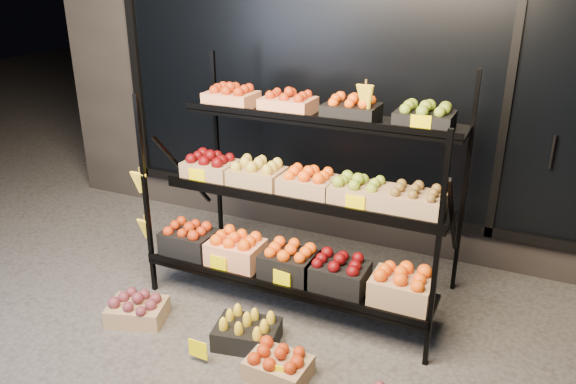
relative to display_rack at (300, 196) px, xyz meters
The scene contains 8 objects.
ground 0.99m from the display_rack, 89.04° to the right, with size 24.00×24.00×0.00m, color #514F4C.
building 2.21m from the display_rack, 89.70° to the left, with size 6.00×2.08×3.50m.
display_rack is the anchor object (origin of this frame).
tag_floor_a 1.26m from the display_rack, 103.45° to the right, with size 0.13×0.01×0.12m, color #FFE700.
tag_floor_b 1.27m from the display_rack, 74.48° to the right, with size 0.13×0.01×0.12m, color #FFE700.
floor_crate_left 1.37m from the display_rack, 137.75° to the right, with size 0.44×0.38×0.19m.
floor_crate_midleft 0.99m from the display_rack, 94.80° to the right, with size 0.45×0.37×0.20m.
floor_crate_midright 1.17m from the display_rack, 73.76° to the right, with size 0.38×0.28×0.19m.
Camera 1 is at (1.45, -2.73, 2.28)m, focal length 35.00 mm.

